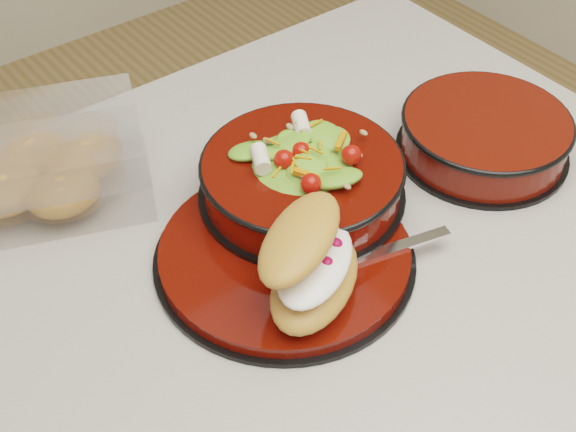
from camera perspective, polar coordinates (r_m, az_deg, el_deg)
dinner_plate at (r=0.85m, az=-0.17°, el=-2.75°), size 0.28×0.28×0.02m
salad_bowl at (r=0.88m, az=1.01°, el=3.16°), size 0.23×0.23×0.10m
croissant at (r=0.78m, az=1.66°, el=-3.31°), size 0.16×0.15×0.09m
fork at (r=0.84m, az=5.68°, el=-2.89°), size 0.18×0.06×0.00m
pastry_box at (r=0.95m, az=-16.87°, el=3.53°), size 0.27×0.23×0.09m
extra_bowl at (r=1.01m, az=13.82°, el=5.68°), size 0.21×0.21×0.05m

